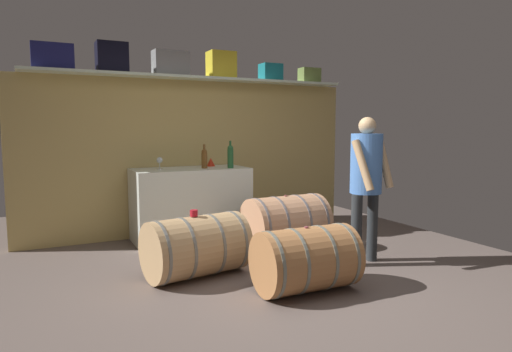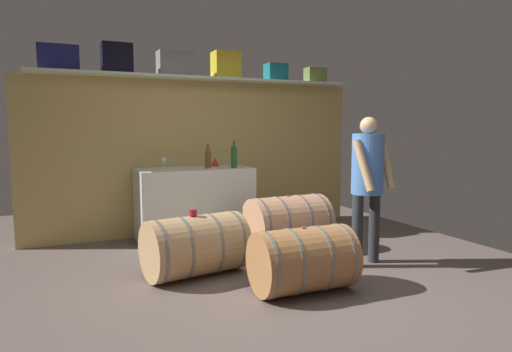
% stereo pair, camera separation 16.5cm
% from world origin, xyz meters
% --- Properties ---
extents(ground_plane, '(5.68, 8.18, 0.02)m').
position_xyz_m(ground_plane, '(0.00, 0.62, -0.01)').
color(ground_plane, '#655751').
extents(back_wall_panel, '(4.48, 0.10, 2.01)m').
position_xyz_m(back_wall_panel, '(0.00, 2.49, 1.00)').
color(back_wall_panel, tan).
rests_on(back_wall_panel, ground).
extents(high_shelf_board, '(4.12, 0.40, 0.03)m').
position_xyz_m(high_shelf_board, '(0.00, 2.34, 2.02)').
color(high_shelf_board, silver).
rests_on(high_shelf_board, back_wall_panel).
extents(toolcase_navy, '(0.44, 0.27, 0.28)m').
position_xyz_m(toolcase_navy, '(-1.69, 2.34, 2.18)').
color(toolcase_navy, navy).
rests_on(toolcase_navy, high_shelf_board).
extents(toolcase_black, '(0.35, 0.27, 0.35)m').
position_xyz_m(toolcase_black, '(-1.06, 2.34, 2.21)').
color(toolcase_black, black).
rests_on(toolcase_black, high_shelf_board).
extents(toolcase_grey, '(0.44, 0.24, 0.30)m').
position_xyz_m(toolcase_grey, '(-0.35, 2.34, 2.19)').
color(toolcase_grey, gray).
rests_on(toolcase_grey, high_shelf_board).
extents(toolcase_yellow, '(0.34, 0.26, 0.34)m').
position_xyz_m(toolcase_yellow, '(0.32, 2.34, 2.21)').
color(toolcase_yellow, yellow).
rests_on(toolcase_yellow, high_shelf_board).
extents(toolcase_teal, '(0.28, 0.23, 0.23)m').
position_xyz_m(toolcase_teal, '(1.05, 2.34, 2.15)').
color(toolcase_teal, '#187985').
rests_on(toolcase_teal, high_shelf_board).
extents(toolcase_olive, '(0.29, 0.19, 0.21)m').
position_xyz_m(toolcase_olive, '(1.69, 2.34, 2.14)').
color(toolcase_olive, olive).
rests_on(toolcase_olive, high_shelf_board).
extents(work_cabinet, '(1.40, 0.67, 0.90)m').
position_xyz_m(work_cabinet, '(-0.20, 2.09, 0.45)').
color(work_cabinet, white).
rests_on(work_cabinet, ground).
extents(wine_bottle_green, '(0.08, 0.08, 0.34)m').
position_xyz_m(wine_bottle_green, '(0.26, 1.91, 1.05)').
color(wine_bottle_green, '#265C30').
rests_on(wine_bottle_green, work_cabinet).
extents(wine_bottle_amber, '(0.07, 0.07, 0.30)m').
position_xyz_m(wine_bottle_amber, '(-0.04, 2.03, 1.02)').
color(wine_bottle_amber, brown).
rests_on(wine_bottle_amber, work_cabinet).
extents(wine_glass, '(0.07, 0.07, 0.15)m').
position_xyz_m(wine_glass, '(-0.57, 2.13, 1.00)').
color(wine_glass, white).
rests_on(wine_glass, work_cabinet).
extents(red_funnel, '(0.11, 0.11, 0.11)m').
position_xyz_m(red_funnel, '(0.13, 2.26, 0.95)').
color(red_funnel, red).
rests_on(red_funnel, work_cabinet).
extents(wine_barrel_near, '(1.00, 0.71, 0.58)m').
position_xyz_m(wine_barrel_near, '(-0.59, 0.74, 0.29)').
color(wine_barrel_near, tan).
rests_on(wine_barrel_near, ground).
extents(wine_barrel_far, '(0.90, 0.66, 0.64)m').
position_xyz_m(wine_barrel_far, '(0.59, 1.10, 0.32)').
color(wine_barrel_far, tan).
rests_on(wine_barrel_far, ground).
extents(wine_barrel_flank, '(0.85, 0.58, 0.56)m').
position_xyz_m(wine_barrel_flank, '(0.13, -0.04, 0.28)').
color(wine_barrel_flank, '#AE7443').
rests_on(wine_barrel_flank, ground).
extents(tasting_cup, '(0.07, 0.07, 0.06)m').
position_xyz_m(tasting_cup, '(-0.61, 0.74, 0.61)').
color(tasting_cup, red).
rests_on(tasting_cup, wine_barrel_near).
extents(winemaker_pouring, '(0.49, 0.43, 1.50)m').
position_xyz_m(winemaker_pouring, '(1.10, 0.36, 0.92)').
color(winemaker_pouring, '#2C3033').
rests_on(winemaker_pouring, ground).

